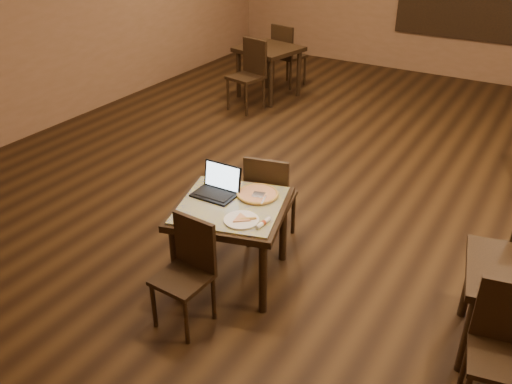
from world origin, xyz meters
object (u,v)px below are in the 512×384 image
Objects in this scene: other_table_b_chair_far at (286,52)px; other_table_c_chair_near at (503,343)px; other_table_b_chair_near at (250,71)px; chair_main_far at (269,196)px; tiled_table at (231,215)px; chair_main_near at (188,266)px; other_table_b at (269,56)px; laptop at (218,186)px; pizza_pan at (258,195)px.

other_table_c_chair_near is (4.47, -5.34, -0.08)m from other_table_b_chair_far.
other_table_b_chair_near and other_table_b_chair_far have the same top height.
other_table_b_chair_far is (-2.23, 4.47, 0.06)m from chair_main_far.
other_table_b_chair_near is (-2.17, 3.82, -0.05)m from tiled_table.
chair_main_near is 5.54m from other_table_b.
laptop reaches higher than chair_main_near.
chair_main_far is at bearing 104.87° from pizza_pan.
other_table_c_chair_near is at bearing 12.23° from chair_main_near.
pizza_pan is at bearing -49.96° from other_table_b.
chair_main_near is 0.82m from laptop.
other_table_b is at bearing 118.74° from pizza_pan.
other_table_b_chair_near is (-2.19, 3.21, 0.06)m from chair_main_far.
tiled_table is at bearing -30.00° from laptop.
other_table_b_chair_near reaches higher than laptop.
other_table_c_chair_near is (2.26, -0.25, -0.13)m from tiled_table.
other_table_b is (-2.20, 5.08, 0.19)m from chair_main_near.
pizza_pan is at bearing 156.00° from other_table_c_chair_near.
chair_main_near is at bearing -105.85° from tiled_table.
other_table_b_chair_far is (-2.21, 5.09, -0.05)m from tiled_table.
pizza_pan is 0.31× the size of other_table_b_chair_near.
other_table_b_chair_near is 1.14× the size of other_table_c_chair_near.
other_table_b is 1.11× the size of other_table_c_chair_near.
other_table_b_chair_far is at bearing 118.81° from other_table_c_chair_near.
laptop is 5.38m from other_table_b_chair_far.
other_table_b reaches higher than pizza_pan.
chair_main_far is 2.61× the size of laptop.
laptop is 4.78m from other_table_b.
chair_main_near reaches higher than pizza_pan.
chair_main_near is 0.84× the size of other_table_b_chair_near.
tiled_table is 0.64m from chair_main_near.
other_table_c_chair_near reaches higher than pizza_pan.
pizza_pan is (0.12, 0.24, 0.11)m from tiled_table.
tiled_table is 0.28m from laptop.
laptop is at bearing -157.68° from pizza_pan.
other_table_b is 0.64m from other_table_b_chair_far.
other_table_b_chair_far is at bearing 102.99° from other_table_b.
pizza_pan is 0.35× the size of other_table_c_chair_near.
other_table_b_chair_far is at bearing -76.96° from chair_main_far.
laptop reaches higher than other_table_b.
other_table_b_chair_far is (-0.02, 0.63, -0.08)m from other_table_b.
chair_main_far is at bearing 92.13° from chair_main_near.
pizza_pan is 0.31× the size of other_table_b_chair_far.
chair_main_far is 0.93× the size of other_table_b.
other_table_c_chair_near is at bearing 145.38° from chair_main_far.
other_table_b_chair_near reaches higher than other_table_c_chair_near.
chair_main_far is (0.02, 1.24, 0.04)m from chair_main_near.
pizza_pan is 0.32× the size of other_table_b.
tiled_table is at bearing -116.57° from pizza_pan.
tiled_table is 5.55m from other_table_b_chair_far.
other_table_b_chair_near is (-2.29, 3.58, -0.15)m from pizza_pan.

